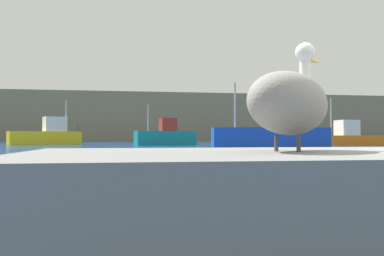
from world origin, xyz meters
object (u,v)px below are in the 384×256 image
(fishing_boat_yellow, at_px, (47,135))
(fishing_boat_orange, at_px, (349,137))
(pelican, at_px, (290,102))
(fishing_boat_blue, at_px, (271,134))
(fishing_boat_teal, at_px, (166,136))

(fishing_boat_yellow, bearing_deg, fishing_boat_orange, -39.86)
(pelican, relative_size, fishing_boat_blue, 0.15)
(fishing_boat_blue, bearing_deg, pelican, 77.72)
(fishing_boat_blue, xyz_separation_m, fishing_boat_teal, (-5.47, 15.02, -0.11))
(pelican, distance_m, fishing_boat_teal, 36.43)
(fishing_boat_orange, relative_size, fishing_boat_teal, 1.04)
(fishing_boat_yellow, bearing_deg, fishing_boat_teal, -42.36)
(fishing_boat_yellow, bearing_deg, fishing_boat_blue, -72.09)
(fishing_boat_orange, bearing_deg, pelican, 55.69)
(fishing_boat_blue, bearing_deg, fishing_boat_orange, -129.77)
(fishing_boat_blue, bearing_deg, fishing_boat_yellow, -38.97)
(pelican, height_order, fishing_boat_yellow, fishing_boat_yellow)
(fishing_boat_orange, xyz_separation_m, fishing_boat_teal, (-17.55, 3.96, 0.11))
(pelican, relative_size, fishing_boat_orange, 0.18)
(fishing_boat_yellow, relative_size, fishing_boat_orange, 1.10)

